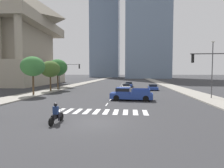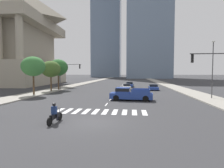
{
  "view_description": "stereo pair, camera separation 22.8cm",
  "coord_description": "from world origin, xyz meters",
  "views": [
    {
      "loc": [
        2.67,
        -13.05,
        3.59
      ],
      "look_at": [
        0.0,
        13.81,
        2.0
      ],
      "focal_mm": 29.6,
      "sensor_mm": 36.0,
      "label": 1
    },
    {
      "loc": [
        2.9,
        -13.02,
        3.59
      ],
      "look_at": [
        0.0,
        13.81,
        2.0
      ],
      "focal_mm": 29.6,
      "sensor_mm": 36.0,
      "label": 2
    }
  ],
  "objects": [
    {
      "name": "sedan_white_1",
      "position": [
        1.71,
        28.29,
        0.57
      ],
      "size": [
        2.06,
        4.86,
        1.22
      ],
      "rotation": [
        0.0,
        0.0,
        -1.5
      ],
      "color": "silver",
      "rests_on": "ground"
    },
    {
      "name": "ground_plane",
      "position": [
        0.0,
        0.0,
        0.0
      ],
      "size": [
        800.0,
        800.0,
        0.0
      ],
      "primitive_type": "plane",
      "color": "#333335"
    },
    {
      "name": "street_tree_second",
      "position": [
        -12.78,
        21.39,
        4.38
      ],
      "size": [
        3.73,
        3.73,
        5.83
      ],
      "color": "#4C3823",
      "rests_on": "sidewalk_west"
    },
    {
      "name": "sidewalk_east",
      "position": [
        13.58,
        30.0,
        0.07
      ],
      "size": [
        4.0,
        260.0,
        0.15
      ],
      "primitive_type": "cube",
      "color": "gray",
      "rests_on": "ground"
    },
    {
      "name": "lane_divider_center",
      "position": [
        0.0,
        31.81,
        0.0
      ],
      "size": [
        0.14,
        50.0,
        0.01
      ],
      "color": "silver",
      "rests_on": "ground"
    },
    {
      "name": "traffic_signal_far",
      "position": [
        -10.62,
        24.89,
        4.08
      ],
      "size": [
        4.92,
        0.28,
        5.69
      ],
      "color": "#333335",
      "rests_on": "sidewalk_west"
    },
    {
      "name": "crosswalk_near",
      "position": [
        -0.0,
        3.81,
        0.0
      ],
      "size": [
        8.55,
        2.39,
        0.01
      ],
      "color": "silver",
      "rests_on": "ground"
    },
    {
      "name": "sidewalk_west",
      "position": [
        -13.58,
        30.0,
        0.07
      ],
      "size": [
        4.0,
        260.0,
        0.15
      ],
      "primitive_type": "cube",
      "color": "gray",
      "rests_on": "ground"
    },
    {
      "name": "sedan_blue_0",
      "position": [
        2.33,
        34.93,
        0.59
      ],
      "size": [
        2.11,
        4.82,
        1.28
      ],
      "rotation": [
        0.0,
        0.0,
        -1.63
      ],
      "color": "navy",
      "rests_on": "ground"
    },
    {
      "name": "street_tree_third",
      "position": [
        -12.78,
        25.05,
        4.8
      ],
      "size": [
        4.09,
        4.09,
        6.4
      ],
      "color": "#4C3823",
      "rests_on": "sidewalk_west"
    },
    {
      "name": "pickup_truck",
      "position": [
        2.56,
        11.5,
        0.81
      ],
      "size": [
        5.69,
        2.52,
        1.67
      ],
      "rotation": [
        0.0,
        0.0,
        3.06
      ],
      "color": "navy",
      "rests_on": "ground"
    },
    {
      "name": "sedan_blue_2",
      "position": [
        7.47,
        26.97,
        0.55
      ],
      "size": [
        2.06,
        4.44,
        1.18
      ],
      "rotation": [
        0.0,
        0.0,
        -1.6
      ],
      "color": "navy",
      "rests_on": "ground"
    },
    {
      "name": "war_memorial",
      "position": [
        -38.02,
        42.39,
        17.38
      ],
      "size": [
        31.94,
        31.94,
        34.19
      ],
      "rotation": [
        0.0,
        0.0,
        0.04
      ],
      "color": "#A89E89",
      "rests_on": "ground"
    },
    {
      "name": "street_lamp_east",
      "position": [
        13.88,
        13.62,
        4.66
      ],
      "size": [
        0.5,
        0.24,
        7.82
      ],
      "color": "#3F3F42",
      "rests_on": "sidewalk_east"
    },
    {
      "name": "traffic_signal_near",
      "position": [
        11.22,
        6.58,
        4.11
      ],
      "size": [
        4.24,
        0.28,
        5.8
      ],
      "rotation": [
        0.0,
        0.0,
        3.14
      ],
      "color": "#333335",
      "rests_on": "sidewalk_east"
    },
    {
      "name": "motorcycle_trailing",
      "position": [
        -2.59,
        -0.46,
        0.58
      ],
      "size": [
        0.7,
        2.15,
        1.49
      ],
      "rotation": [
        0.0,
        0.0,
        1.51
      ],
      "color": "black",
      "rests_on": "ground"
    },
    {
      "name": "street_tree_nearest",
      "position": [
        -12.78,
        14.97,
        4.66
      ],
      "size": [
        3.7,
        3.7,
        6.1
      ],
      "color": "#4C3823",
      "rests_on": "sidewalk_west"
    }
  ]
}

